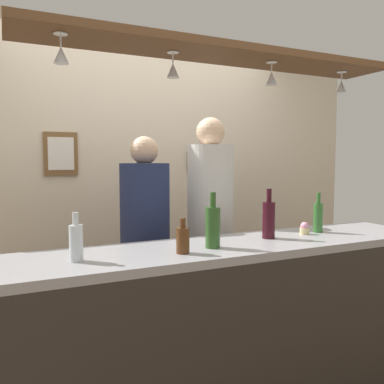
{
  "coord_description": "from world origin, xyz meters",
  "views": [
    {
      "loc": [
        -1.11,
        -2.27,
        1.48
      ],
      "look_at": [
        0.0,
        0.1,
        1.26
      ],
      "focal_mm": 37.56,
      "sensor_mm": 36.0,
      "label": 1
    }
  ],
  "objects_px": {
    "bottle_soda_clear": "(76,242)",
    "cupcake": "(305,229)",
    "bottle_wine_dark_red": "(269,219)",
    "picture_frame_caricature": "(61,154)",
    "picture_frame_lower_pair": "(202,162)",
    "bottle_champagne_green": "(213,226)",
    "bottle_beer_brown_stubby": "(183,240)",
    "person_right_white_patterned_shirt": "(210,213)",
    "bottle_beer_green_import": "(318,216)",
    "person_left_navy_shirt": "(145,231)"
  },
  "relations": [
    {
      "from": "person_left_navy_shirt",
      "to": "bottle_champagne_green",
      "type": "bearing_deg",
      "value": -79.41
    },
    {
      "from": "bottle_soda_clear",
      "to": "bottle_beer_brown_stubby",
      "type": "distance_m",
      "value": 0.52
    },
    {
      "from": "picture_frame_caricature",
      "to": "bottle_soda_clear",
      "type": "bearing_deg",
      "value": -94.82
    },
    {
      "from": "bottle_wine_dark_red",
      "to": "picture_frame_caricature",
      "type": "relative_size",
      "value": 0.88
    },
    {
      "from": "picture_frame_caricature",
      "to": "cupcake",
      "type": "bearing_deg",
      "value": -46.18
    },
    {
      "from": "bottle_champagne_green",
      "to": "bottle_beer_green_import",
      "type": "distance_m",
      "value": 0.85
    },
    {
      "from": "bottle_soda_clear",
      "to": "cupcake",
      "type": "xyz_separation_m",
      "value": [
        1.42,
        0.08,
        -0.06
      ]
    },
    {
      "from": "person_left_navy_shirt",
      "to": "picture_frame_lower_pair",
      "type": "distance_m",
      "value": 1.17
    },
    {
      "from": "bottle_soda_clear",
      "to": "cupcake",
      "type": "relative_size",
      "value": 2.95
    },
    {
      "from": "bottle_champagne_green",
      "to": "bottle_beer_brown_stubby",
      "type": "height_order",
      "value": "bottle_champagne_green"
    },
    {
      "from": "bottle_beer_green_import",
      "to": "cupcake",
      "type": "bearing_deg",
      "value": -171.51
    },
    {
      "from": "person_left_navy_shirt",
      "to": "bottle_soda_clear",
      "type": "bearing_deg",
      "value": -128.71
    },
    {
      "from": "person_right_white_patterned_shirt",
      "to": "bottle_champagne_green",
      "type": "distance_m",
      "value": 0.82
    },
    {
      "from": "picture_frame_lower_pair",
      "to": "bottle_beer_green_import",
      "type": "bearing_deg",
      "value": -82.57
    },
    {
      "from": "bottle_wine_dark_red",
      "to": "picture_frame_lower_pair",
      "type": "xyz_separation_m",
      "value": [
        0.24,
        1.37,
        0.33
      ]
    },
    {
      "from": "bottle_wine_dark_red",
      "to": "picture_frame_lower_pair",
      "type": "height_order",
      "value": "picture_frame_lower_pair"
    },
    {
      "from": "person_left_navy_shirt",
      "to": "bottle_champagne_green",
      "type": "xyz_separation_m",
      "value": [
        0.14,
        -0.73,
        0.14
      ]
    },
    {
      "from": "person_left_navy_shirt",
      "to": "picture_frame_lower_pair",
      "type": "height_order",
      "value": "person_left_navy_shirt"
    },
    {
      "from": "person_right_white_patterned_shirt",
      "to": "bottle_soda_clear",
      "type": "distance_m",
      "value": 1.3
    },
    {
      "from": "cupcake",
      "to": "bottle_beer_green_import",
      "type": "bearing_deg",
      "value": 8.49
    },
    {
      "from": "person_left_navy_shirt",
      "to": "bottle_wine_dark_red",
      "type": "height_order",
      "value": "person_left_navy_shirt"
    },
    {
      "from": "person_right_white_patterned_shirt",
      "to": "bottle_beer_green_import",
      "type": "distance_m",
      "value": 0.77
    },
    {
      "from": "bottle_champagne_green",
      "to": "bottle_beer_green_import",
      "type": "bearing_deg",
      "value": 7.82
    },
    {
      "from": "person_left_navy_shirt",
      "to": "bottle_beer_green_import",
      "type": "height_order",
      "value": "person_left_navy_shirt"
    },
    {
      "from": "person_right_white_patterned_shirt",
      "to": "picture_frame_caricature",
      "type": "xyz_separation_m",
      "value": [
        -0.96,
        0.72,
        0.44
      ]
    },
    {
      "from": "person_right_white_patterned_shirt",
      "to": "bottle_beer_green_import",
      "type": "xyz_separation_m",
      "value": [
        0.47,
        -0.62,
        0.03
      ]
    },
    {
      "from": "bottle_beer_brown_stubby",
      "to": "cupcake",
      "type": "xyz_separation_m",
      "value": [
        0.91,
        0.15,
        -0.03
      ]
    },
    {
      "from": "person_left_navy_shirt",
      "to": "picture_frame_caricature",
      "type": "height_order",
      "value": "picture_frame_caricature"
    },
    {
      "from": "bottle_beer_brown_stubby",
      "to": "picture_frame_caricature",
      "type": "height_order",
      "value": "picture_frame_caricature"
    },
    {
      "from": "bottle_beer_green_import",
      "to": "picture_frame_lower_pair",
      "type": "xyz_separation_m",
      "value": [
        -0.17,
        1.34,
        0.35
      ]
    },
    {
      "from": "bottle_beer_green_import",
      "to": "picture_frame_caricature",
      "type": "distance_m",
      "value": 2.0
    },
    {
      "from": "bottle_soda_clear",
      "to": "picture_frame_caricature",
      "type": "height_order",
      "value": "picture_frame_caricature"
    },
    {
      "from": "bottle_soda_clear",
      "to": "picture_frame_lower_pair",
      "type": "xyz_separation_m",
      "value": [
        1.37,
        1.44,
        0.36
      ]
    },
    {
      "from": "bottle_beer_green_import",
      "to": "picture_frame_lower_pair",
      "type": "height_order",
      "value": "picture_frame_lower_pair"
    },
    {
      "from": "cupcake",
      "to": "picture_frame_lower_pair",
      "type": "xyz_separation_m",
      "value": [
        -0.05,
        1.36,
        0.42
      ]
    },
    {
      "from": "bottle_beer_green_import",
      "to": "bottle_beer_brown_stubby",
      "type": "bearing_deg",
      "value": -170.94
    },
    {
      "from": "bottle_champagne_green",
      "to": "bottle_beer_brown_stubby",
      "type": "relative_size",
      "value": 1.67
    },
    {
      "from": "picture_frame_lower_pair",
      "to": "picture_frame_caricature",
      "type": "height_order",
      "value": "picture_frame_caricature"
    },
    {
      "from": "person_right_white_patterned_shirt",
      "to": "picture_frame_lower_pair",
      "type": "bearing_deg",
      "value": 67.82
    },
    {
      "from": "bottle_champagne_green",
      "to": "bottle_beer_brown_stubby",
      "type": "bearing_deg",
      "value": -165.78
    },
    {
      "from": "person_right_white_patterned_shirt",
      "to": "bottle_beer_brown_stubby",
      "type": "bearing_deg",
      "value": -125.94
    },
    {
      "from": "person_left_navy_shirt",
      "to": "bottle_wine_dark_red",
      "type": "xyz_separation_m",
      "value": [
        0.56,
        -0.65,
        0.14
      ]
    },
    {
      "from": "person_right_white_patterned_shirt",
      "to": "bottle_champagne_green",
      "type": "relative_size",
      "value": 5.93
    },
    {
      "from": "bottle_champagne_green",
      "to": "bottle_soda_clear",
      "type": "bearing_deg",
      "value": 178.78
    },
    {
      "from": "person_right_white_patterned_shirt",
      "to": "cupcake",
      "type": "relative_size",
      "value": 22.81
    },
    {
      "from": "bottle_wine_dark_red",
      "to": "cupcake",
      "type": "xyz_separation_m",
      "value": [
        0.29,
        0.01,
        -0.08
      ]
    },
    {
      "from": "bottle_beer_green_import",
      "to": "picture_frame_caricature",
      "type": "bearing_deg",
      "value": 136.87
    },
    {
      "from": "bottle_champagne_green",
      "to": "cupcake",
      "type": "xyz_separation_m",
      "value": [
        0.71,
        0.1,
        -0.08
      ]
    },
    {
      "from": "bottle_champagne_green",
      "to": "picture_frame_lower_pair",
      "type": "relative_size",
      "value": 1.0
    },
    {
      "from": "picture_frame_lower_pair",
      "to": "bottle_soda_clear",
      "type": "bearing_deg",
      "value": -133.72
    }
  ]
}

